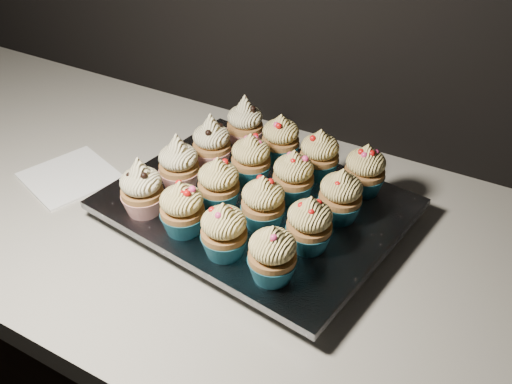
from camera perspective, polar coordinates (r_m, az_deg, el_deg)
worktop at (r=0.85m, az=5.18°, el=-6.54°), size 2.44×0.64×0.04m
napkin at (r=1.02m, az=-18.10°, el=1.49°), size 0.17×0.17×0.00m
baking_tray at (r=0.88m, az=-0.00°, el=-2.06°), size 0.42×0.34×0.02m
foil_lining at (r=0.87m, az=-0.00°, el=-1.18°), size 0.46×0.38×0.01m
cupcake_0 at (r=0.83m, az=-11.35°, el=0.30°), size 0.06×0.06×0.10m
cupcake_1 at (r=0.79m, az=-7.39°, el=-1.67°), size 0.06×0.06×0.08m
cupcake_2 at (r=0.75m, az=-3.22°, el=-3.93°), size 0.06×0.06×0.08m
cupcake_3 at (r=0.71m, az=1.65°, el=-6.28°), size 0.06×0.06×0.08m
cupcake_4 at (r=0.88m, az=-7.73°, el=2.77°), size 0.06×0.06×0.10m
cupcake_5 at (r=0.83m, az=-3.75°, el=0.79°), size 0.06×0.06×0.08m
cupcake_6 at (r=0.79m, az=0.72°, el=-1.12°), size 0.06×0.06×0.08m
cupcake_7 at (r=0.76m, az=5.36°, el=-3.25°), size 0.06×0.06×0.08m
cupcake_8 at (r=0.93m, az=-4.46°, el=4.88°), size 0.06×0.06×0.10m
cupcake_9 at (r=0.89m, az=-0.51°, el=3.28°), size 0.06×0.06×0.08m
cupcake_10 at (r=0.85m, az=3.75°, el=1.55°), size 0.06×0.06×0.08m
cupcake_11 at (r=0.82m, az=8.45°, el=-0.39°), size 0.06×0.06×0.08m
cupcake_12 at (r=0.98m, az=-1.11°, el=6.85°), size 0.06×0.06×0.10m
cupcake_13 at (r=0.94m, az=2.47°, el=5.28°), size 0.06×0.06×0.08m
cupcake_14 at (r=0.90m, az=6.36°, el=3.70°), size 0.06×0.06×0.08m
cupcake_15 at (r=0.88m, az=10.83°, el=2.13°), size 0.06×0.06×0.08m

